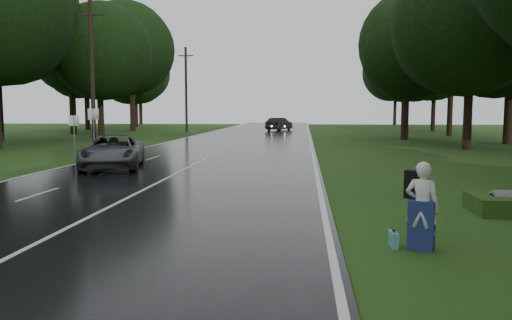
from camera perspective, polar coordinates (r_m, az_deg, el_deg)
The scene contains 16 objects.
ground at distance 14.13m, azimuth -16.62°, elevation -5.46°, with size 160.00×160.00×0.00m, color #244614.
road at distance 33.36m, azimuth -3.64°, elevation 1.15°, with size 12.00×140.00×0.04m, color black.
lane_center at distance 33.35m, azimuth -3.64°, elevation 1.19°, with size 0.12×140.00×0.01m, color silver.
grey_car at distance 23.62m, azimuth -15.95°, elevation 0.91°, with size 2.48×5.38×1.50m, color #4A4D4F.
far_car at distance 63.90m, azimuth 2.64°, elevation 4.09°, with size 1.70×4.87×1.60m, color black.
hitchhiker at distance 10.17m, azimuth 18.25°, elevation -5.29°, with size 0.73×0.71×1.71m.
suitcase at distance 10.33m, azimuth 15.31°, elevation -8.67°, with size 0.12×0.42×0.30m, color teal.
utility_pole_mid at distance 34.85m, azimuth -17.82°, elevation 1.05°, with size 1.80×0.28×9.72m, color black, non-canonical shape.
utility_pole_far at distance 59.83m, azimuth -7.86°, elevation 3.12°, with size 1.80×0.28×9.89m, color black, non-canonical shape.
road_sign_a at distance 29.23m, azimuth -19.81°, elevation 0.13°, with size 0.57×0.10×2.37m, color white, non-canonical shape.
road_sign_b at distance 31.55m, azimuth -17.84°, elevation 0.58°, with size 0.66×0.10×2.74m, color white, non-canonical shape.
tree_left_e at distance 49.92m, azimuth -17.12°, elevation 2.41°, with size 8.89×8.89×13.89m, color black, non-canonical shape.
tree_left_f at distance 65.74m, azimuth -13.76°, elevation 3.24°, with size 11.36×11.36×17.75m, color black, non-canonical shape.
tree_right_d at distance 36.70m, azimuth 22.74°, elevation 1.10°, with size 9.17×9.17×14.33m, color black, non-canonical shape.
tree_right_e at distance 47.15m, azimuth 16.45°, elevation 2.25°, with size 9.12×9.12×14.25m, color black, non-canonical shape.
tree_right_f at distance 62.79m, azimuth 16.54°, elevation 3.06°, with size 8.47×8.47×13.24m, color black, non-canonical shape.
Camera 1 is at (5.27, -12.83, 2.69)m, focal length 35.28 mm.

